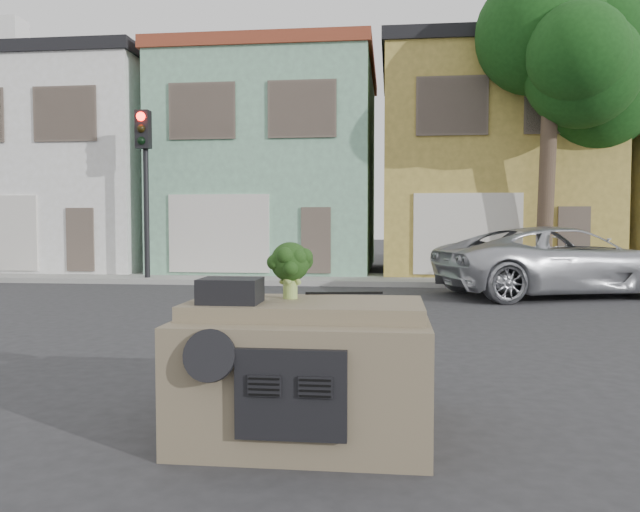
# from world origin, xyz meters

# --- Properties ---
(ground_plane) EXTENTS (120.00, 120.00, 0.00)m
(ground_plane) POSITION_xyz_m (0.00, 0.00, 0.00)
(ground_plane) COLOR #303033
(ground_plane) RESTS_ON ground
(sidewalk) EXTENTS (40.00, 3.00, 0.15)m
(sidewalk) POSITION_xyz_m (0.00, 10.50, 0.07)
(sidewalk) COLOR gray
(sidewalk) RESTS_ON ground
(townhouse_white) EXTENTS (7.20, 8.20, 7.55)m
(townhouse_white) POSITION_xyz_m (-11.00, 14.50, 3.77)
(townhouse_white) COLOR white
(townhouse_white) RESTS_ON ground
(townhouse_mint) EXTENTS (7.20, 8.20, 7.55)m
(townhouse_mint) POSITION_xyz_m (-3.50, 14.50, 3.77)
(townhouse_mint) COLOR #7DB292
(townhouse_mint) RESTS_ON ground
(townhouse_tan) EXTENTS (7.20, 8.20, 7.55)m
(townhouse_tan) POSITION_xyz_m (4.00, 14.50, 3.77)
(townhouse_tan) COLOR #B09843
(townhouse_tan) RESTS_ON ground
(silver_pickup) EXTENTS (6.62, 4.47, 1.68)m
(silver_pickup) POSITION_xyz_m (4.85, 7.45, 0.00)
(silver_pickup) COLOR #B5B7BE
(silver_pickup) RESTS_ON ground
(traffic_signal) EXTENTS (0.40, 0.40, 5.10)m
(traffic_signal) POSITION_xyz_m (-6.50, 9.50, 2.55)
(traffic_signal) COLOR black
(traffic_signal) RESTS_ON ground
(tree_near) EXTENTS (4.40, 4.00, 8.50)m
(tree_near) POSITION_xyz_m (5.00, 9.80, 4.25)
(tree_near) COLOR #153F13
(tree_near) RESTS_ON ground
(car_dashboard) EXTENTS (2.00, 1.80, 1.12)m
(car_dashboard) POSITION_xyz_m (0.00, -3.00, 0.56)
(car_dashboard) COLOR #6F614A
(car_dashboard) RESTS_ON ground
(instrument_hump) EXTENTS (0.48, 0.38, 0.20)m
(instrument_hump) POSITION_xyz_m (-0.58, -3.35, 1.22)
(instrument_hump) COLOR black
(instrument_hump) RESTS_ON car_dashboard
(wiper_arm) EXTENTS (0.69, 0.15, 0.02)m
(wiper_arm) POSITION_xyz_m (0.28, -2.62, 1.13)
(wiper_arm) COLOR black
(wiper_arm) RESTS_ON car_dashboard
(broccoli) EXTENTS (0.56, 0.56, 0.49)m
(broccoli) POSITION_xyz_m (-0.15, -3.01, 1.37)
(broccoli) COLOR black
(broccoli) RESTS_ON car_dashboard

